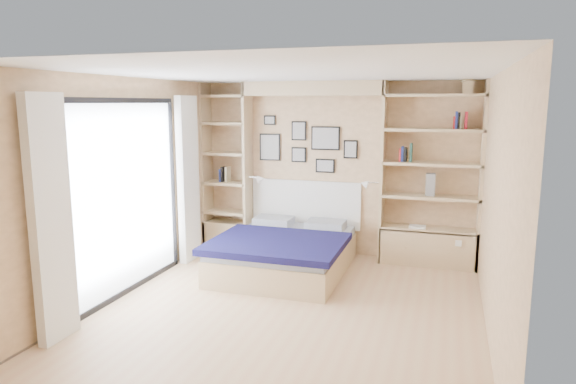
% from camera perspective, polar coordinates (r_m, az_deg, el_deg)
% --- Properties ---
extents(ground, '(4.50, 4.50, 0.00)m').
position_cam_1_polar(ground, '(5.69, 0.17, -12.93)').
color(ground, tan).
rests_on(ground, ground).
extents(room_shell, '(4.50, 4.50, 4.50)m').
position_cam_1_polar(room_shell, '(6.90, 0.87, 0.49)').
color(room_shell, '#DAB182').
rests_on(room_shell, ground).
extents(bed, '(1.65, 2.03, 1.07)m').
position_cam_1_polar(bed, '(6.83, -0.29, -6.57)').
color(bed, '#CEAF84').
rests_on(bed, ground).
extents(photo_gallery, '(1.48, 0.02, 0.82)m').
position_cam_1_polar(photo_gallery, '(7.53, 1.93, 5.31)').
color(photo_gallery, black).
rests_on(photo_gallery, ground).
extents(reading_lamps, '(1.92, 0.12, 0.15)m').
position_cam_1_polar(reading_lamps, '(7.33, 2.58, 1.22)').
color(reading_lamps, silver).
rests_on(reading_lamps, ground).
extents(shelf_decor, '(3.59, 0.23, 2.03)m').
position_cam_1_polar(shelf_decor, '(7.11, 13.47, 5.41)').
color(shelf_decor, '#A51E1E').
rests_on(shelf_decor, ground).
extents(deck, '(3.20, 4.00, 0.05)m').
position_cam_1_polar(deck, '(7.52, -27.35, -8.31)').
color(deck, '#756557').
rests_on(deck, ground).
extents(deck_chair, '(0.61, 0.77, 0.68)m').
position_cam_1_polar(deck_chair, '(7.57, -27.87, -5.69)').
color(deck_chair, tan).
rests_on(deck_chair, ground).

